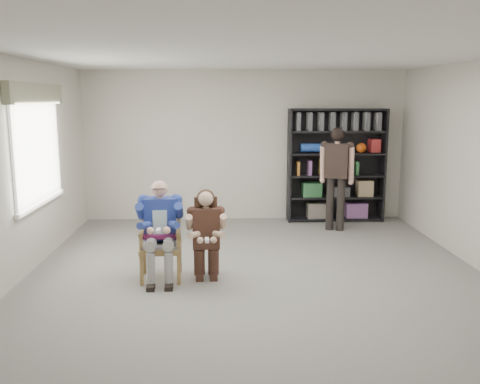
{
  "coord_description": "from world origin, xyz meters",
  "views": [
    {
      "loc": [
        -0.45,
        -6.05,
        2.27
      ],
      "look_at": [
        -0.2,
        0.6,
        1.05
      ],
      "focal_mm": 38.0,
      "sensor_mm": 36.0,
      "label": 1
    }
  ],
  "objects_px": {
    "bookshelf": "(336,165)",
    "standing_man": "(336,180)",
    "armchair": "(161,242)",
    "seated_man": "(160,230)",
    "kneeling_woman": "(206,236)"
  },
  "relations": [
    {
      "from": "kneeling_woman",
      "to": "standing_man",
      "type": "distance_m",
      "value": 3.32
    },
    {
      "from": "seated_man",
      "to": "armchair",
      "type": "bearing_deg",
      "value": 0.0
    },
    {
      "from": "bookshelf",
      "to": "kneeling_woman",
      "type": "bearing_deg",
      "value": -126.09
    },
    {
      "from": "bookshelf",
      "to": "standing_man",
      "type": "bearing_deg",
      "value": -102.27
    },
    {
      "from": "bookshelf",
      "to": "seated_man",
      "type": "bearing_deg",
      "value": -133.37
    },
    {
      "from": "armchair",
      "to": "standing_man",
      "type": "bearing_deg",
      "value": 37.57
    },
    {
      "from": "standing_man",
      "to": "bookshelf",
      "type": "bearing_deg",
      "value": 98.12
    },
    {
      "from": "seated_man",
      "to": "standing_man",
      "type": "height_order",
      "value": "standing_man"
    },
    {
      "from": "seated_man",
      "to": "standing_man",
      "type": "bearing_deg",
      "value": 37.57
    },
    {
      "from": "kneeling_woman",
      "to": "bookshelf",
      "type": "relative_size",
      "value": 0.56
    },
    {
      "from": "armchair",
      "to": "seated_man",
      "type": "distance_m",
      "value": 0.15
    },
    {
      "from": "seated_man",
      "to": "standing_man",
      "type": "relative_size",
      "value": 0.72
    },
    {
      "from": "armchair",
      "to": "kneeling_woman",
      "type": "distance_m",
      "value": 0.6
    },
    {
      "from": "standing_man",
      "to": "kneeling_woman",
      "type": "bearing_deg",
      "value": -110.95
    },
    {
      "from": "seated_man",
      "to": "bookshelf",
      "type": "distance_m",
      "value": 4.27
    }
  ]
}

